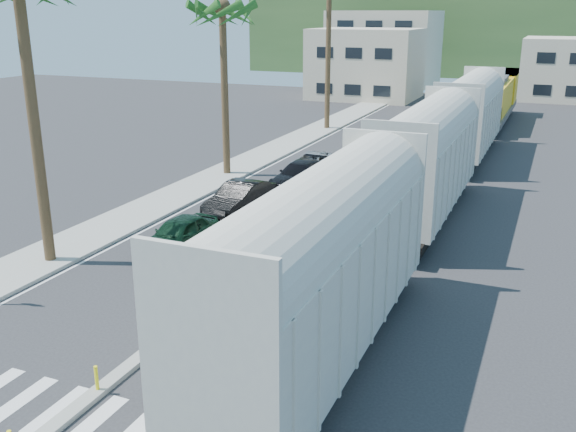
% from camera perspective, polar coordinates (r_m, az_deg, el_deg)
% --- Properties ---
extents(ground, '(140.00, 140.00, 0.00)m').
position_cam_1_polar(ground, '(19.39, -14.63, -13.56)').
color(ground, '#28282B').
rests_on(ground, ground).
extents(sidewalk, '(3.00, 90.00, 0.15)m').
position_cam_1_polar(sidewalk, '(43.54, -3.81, 4.67)').
color(sidewalk, gray).
rests_on(sidewalk, ground).
extents(rails, '(1.56, 100.00, 0.06)m').
position_cam_1_polar(rails, '(42.42, 14.68, 3.71)').
color(rails, black).
rests_on(rails, ground).
extents(median, '(0.45, 60.00, 0.85)m').
position_cam_1_polar(median, '(35.87, 4.79, 1.82)').
color(median, gray).
rests_on(median, ground).
extents(crosswalk, '(14.00, 2.20, 0.01)m').
position_cam_1_polar(crosswalk, '(18.12, -18.57, -16.35)').
color(crosswalk, silver).
rests_on(crosswalk, ground).
extents(lane_markings, '(9.42, 90.00, 0.01)m').
position_cam_1_polar(lane_markings, '(41.17, 4.15, 3.80)').
color(lane_markings, silver).
rests_on(lane_markings, ground).
extents(freight_train, '(3.00, 60.94, 5.85)m').
position_cam_1_polar(freight_train, '(37.52, 13.97, 6.49)').
color(freight_train, beige).
rests_on(freight_train, ground).
extents(buildings, '(38.00, 27.00, 10.00)m').
position_cam_1_polar(buildings, '(86.41, 11.80, 13.71)').
color(buildings, '#C2B29A').
rests_on(buildings, ground).
extents(hillside, '(80.00, 20.00, 12.00)m').
position_cam_1_polar(hillside, '(113.44, 18.12, 14.93)').
color(hillside, '#385628').
rests_on(hillside, ground).
extents(car_lead, '(2.43, 4.60, 1.47)m').
position_cam_1_polar(car_lead, '(28.00, -9.65, -1.60)').
color(car_lead, black).
rests_on(car_lead, ground).
extents(car_second, '(2.47, 5.17, 1.62)m').
position_cam_1_polar(car_second, '(32.72, -4.31, 1.58)').
color(car_second, black).
rests_on(car_second, ground).
extents(car_third, '(2.95, 5.58, 1.52)m').
position_cam_1_polar(car_third, '(37.47, 1.08, 3.64)').
color(car_third, black).
rests_on(car_third, ground).
extents(car_rear, '(2.36, 4.47, 1.20)m').
position_cam_1_polar(car_rear, '(41.70, 2.13, 4.85)').
color(car_rear, '#B8BABD').
rests_on(car_rear, ground).
extents(cyclist, '(1.34, 2.04, 2.19)m').
position_cam_1_polar(cyclist, '(17.41, -10.83, -14.51)').
color(cyclist, '#9EA0A5').
rests_on(cyclist, ground).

